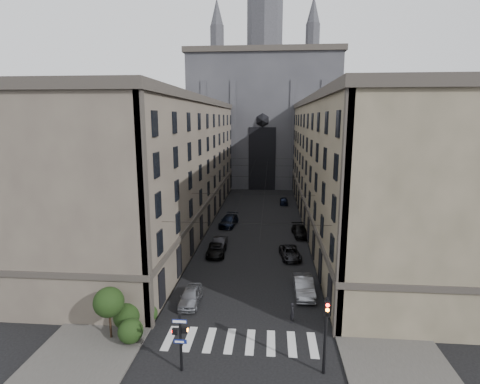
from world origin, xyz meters
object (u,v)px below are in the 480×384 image
(pedestrian_signal_left, at_px, (180,338))
(car_right_far, at_px, (284,201))
(car_left_near, at_px, (191,296))
(car_right_midnear, at_px, (290,253))
(car_left_midnear, at_px, (219,244))
(car_right_midfar, at_px, (300,231))
(traffic_light_right, at_px, (326,327))
(gothic_tower, at_px, (264,111))
(pedestrian, at_px, (292,312))
(car_left_midfar, at_px, (216,250))
(car_left_far, at_px, (229,221))
(car_right_near, at_px, (304,286))

(pedestrian_signal_left, xyz_separation_m, car_right_far, (8.05, 48.08, -1.69))
(car_left_near, height_order, car_right_midnear, car_left_near)
(pedestrian_signal_left, distance_m, car_left_near, 9.02)
(car_left_midnear, height_order, car_right_midfar, car_left_midnear)
(traffic_light_right, bearing_deg, car_right_far, 91.28)
(gothic_tower, relative_size, car_left_midnear, 12.96)
(gothic_tower, distance_m, pedestrian, 69.19)
(traffic_light_right, bearing_deg, gothic_tower, 94.38)
(car_left_near, relative_size, car_left_midfar, 0.92)
(pedestrian, bearing_deg, traffic_light_right, -162.71)
(car_right_midnear, bearing_deg, car_left_midfar, 171.61)
(car_left_midnear, relative_size, car_right_far, 1.20)
(traffic_light_right, xyz_separation_m, car_left_midnear, (-9.80, 22.13, -2.55))
(car_left_far, relative_size, pedestrian, 3.23)
(car_left_far, bearing_deg, car_right_midnear, -47.86)
(car_right_midfar, bearing_deg, traffic_light_right, -97.67)
(car_right_midnear, xyz_separation_m, pedestrian, (-0.49, -13.98, 0.18))
(car_right_far, xyz_separation_m, pedestrian, (-0.61, -41.58, 0.19))
(pedestrian_signal_left, relative_size, car_left_midfar, 0.87)
(gothic_tower, distance_m, car_left_midfar, 55.62)
(car_right_near, distance_m, car_right_midnear, 9.13)
(pedestrian, bearing_deg, car_right_near, -12.85)
(pedestrian, bearing_deg, car_right_midfar, -3.91)
(traffic_light_right, bearing_deg, car_left_near, 141.18)
(pedestrian_signal_left, xyz_separation_m, car_right_midnear, (7.93, 20.48, -1.68))
(car_right_far, bearing_deg, car_left_far, -119.39)
(car_right_near, height_order, car_right_midfar, car_right_near)
(gothic_tower, bearing_deg, car_right_near, -85.20)
(car_left_far, relative_size, car_right_midfar, 1.10)
(traffic_light_right, distance_m, pedestrian, 6.77)
(gothic_tower, xyz_separation_m, car_right_near, (5.21, -62.07, -16.99))
(car_right_midnear, bearing_deg, car_right_near, -91.75)
(car_left_midnear, bearing_deg, car_right_far, 72.24)
(pedestrian, bearing_deg, car_left_midnear, 28.76)
(car_right_midnear, bearing_deg, car_left_near, -135.02)
(car_left_far, distance_m, car_right_near, 23.68)
(car_right_near, relative_size, pedestrian, 2.97)
(car_left_midnear, bearing_deg, car_left_far, 91.12)
(car_left_midfar, bearing_deg, car_left_near, -94.54)
(car_left_midnear, bearing_deg, gothic_tower, 86.41)
(traffic_light_right, distance_m, car_right_near, 11.25)
(car_left_midfar, xyz_separation_m, pedestrian, (8.22, -14.22, 0.19))
(car_left_far, bearing_deg, car_right_far, 67.60)
(car_left_midfar, bearing_deg, car_left_far, 87.43)
(car_left_near, distance_m, car_left_midfar, 11.94)
(car_right_midnear, xyz_separation_m, car_right_midfar, (1.79, 8.35, 0.06))
(car_left_midfar, height_order, car_right_far, car_left_midfar)
(traffic_light_right, xyz_separation_m, car_left_far, (-9.80, 32.70, -2.52))
(car_left_near, bearing_deg, car_left_far, 88.01)
(car_left_near, xyz_separation_m, car_left_midnear, (0.60, 13.76, 0.02))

